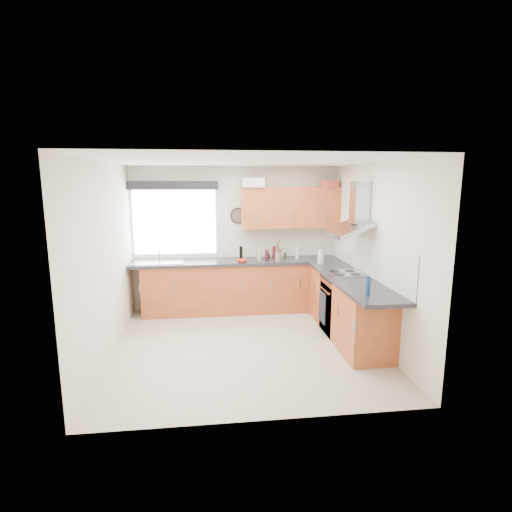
{
  "coord_description": "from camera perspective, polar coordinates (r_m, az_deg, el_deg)",
  "views": [
    {
      "loc": [
        -0.5,
        -5.21,
        2.25
      ],
      "look_at": [
        0.25,
        0.85,
        1.1
      ],
      "focal_mm": 28.0,
      "sensor_mm": 36.0,
      "label": 1
    }
  ],
  "objects": [
    {
      "name": "utensil_pot",
      "position": [
        6.82,
        3.15,
        -0.07
      ],
      "size": [
        0.12,
        0.12,
        0.14
      ],
      "primitive_type": "cylinder",
      "rotation": [
        0.0,
        0.0,
        -0.22
      ],
      "color": "gray",
      "rests_on": "worktop_back"
    },
    {
      "name": "jar_1",
      "position": [
        7.02,
        2.59,
        0.54
      ],
      "size": [
        0.06,
        0.06,
        0.22
      ],
      "primitive_type": "cylinder",
      "color": "maroon",
      "rests_on": "worktop_back"
    },
    {
      "name": "tomato_cluster",
      "position": [
        6.67,
        -1.97,
        -0.66
      ],
      "size": [
        0.18,
        0.18,
        0.06
      ],
      "primitive_type": null,
      "rotation": [
        0.0,
        0.0,
        0.34
      ],
      "color": "red",
      "rests_on": "worktop_back"
    },
    {
      "name": "hob_plate",
      "position": [
        6.01,
        12.57,
        -2.41
      ],
      "size": [
        0.52,
        0.52,
        0.01
      ],
      "primitive_type": "cube",
      "color": "#9FA8B0",
      "rests_on": "worktop_right"
    },
    {
      "name": "oven",
      "position": [
        6.14,
        12.39,
        -6.88
      ],
      "size": [
        0.56,
        0.58,
        0.85
      ],
      "primitive_type": "cube",
      "color": "black",
      "rests_on": "ground_plane"
    },
    {
      "name": "sink",
      "position": [
        6.89,
        -13.84,
        -0.53
      ],
      "size": [
        0.84,
        0.46,
        0.1
      ],
      "primitive_type": null,
      "color": "#9FA8B0",
      "rests_on": "worktop_back"
    },
    {
      "name": "window_blind",
      "position": [
        6.94,
        -11.77,
        9.86
      ],
      "size": [
        1.5,
        0.18,
        0.14
      ],
      "primitive_type": "cube",
      "color": "black",
      "rests_on": "wall_back"
    },
    {
      "name": "jar_6",
      "position": [
        6.96,
        5.93,
        0.34
      ],
      "size": [
        0.07,
        0.07,
        0.2
      ],
      "primitive_type": "cylinder",
      "color": "#BEB7A2",
      "rests_on": "worktop_back"
    },
    {
      "name": "splashback",
      "position": [
        6.06,
        15.26,
        0.12
      ],
      "size": [
        0.01,
        3.0,
        0.54
      ],
      "primitive_type": "cube",
      "color": "white",
      "rests_on": "wall_right"
    },
    {
      "name": "worktop_right",
      "position": [
        5.75,
        13.55,
        -3.38
      ],
      "size": [
        0.62,
        2.42,
        0.05
      ],
      "primitive_type": "cube",
      "color": "black",
      "rests_on": "base_cab_right"
    },
    {
      "name": "washing_machine",
      "position": [
        6.99,
        -4.72,
        -4.92
      ],
      "size": [
        0.59,
        0.58,
        0.75
      ],
      "primitive_type": "cube",
      "rotation": [
        0.0,
        0.0,
        0.17
      ],
      "color": "beige",
      "rests_on": "ground_plane"
    },
    {
      "name": "wall_left",
      "position": [
        5.47,
        -20.69,
        -0.57
      ],
      "size": [
        0.02,
        3.6,
        2.5
      ],
      "primitive_type": "cube",
      "color": "silver",
      "rests_on": "ground_plane"
    },
    {
      "name": "base_cab_corner",
      "position": [
        7.24,
        9.26,
        -4.05
      ],
      "size": [
        0.6,
        0.6,
        0.86
      ],
      "primitive_type": "cube",
      "color": "#9A4523",
      "rests_on": "ground_plane"
    },
    {
      "name": "jar_3",
      "position": [
        6.93,
        2.97,
        0.11
      ],
      "size": [
        0.07,
        0.07,
        0.14
      ],
      "primitive_type": "cylinder",
      "color": "maroon",
      "rests_on": "worktop_back"
    },
    {
      "name": "jar_2",
      "position": [
        6.83,
        0.19,
        0.42
      ],
      "size": [
        0.04,
        0.04,
        0.25
      ],
      "primitive_type": "cylinder",
      "color": "olive",
      "rests_on": "worktop_back"
    },
    {
      "name": "jar_4",
      "position": [
        6.79,
        0.5,
        0.22
      ],
      "size": [
        0.06,
        0.06,
        0.22
      ],
      "primitive_type": "cylinder",
      "color": "#A4978C",
      "rests_on": "worktop_back"
    },
    {
      "name": "wall_right",
      "position": [
        5.78,
        16.5,
        0.26
      ],
      "size": [
        0.02,
        3.6,
        2.5
      ],
      "primitive_type": "cube",
      "color": "silver",
      "rests_on": "ground_plane"
    },
    {
      "name": "jar_5",
      "position": [
        7.11,
        4.19,
        0.15
      ],
      "size": [
        0.04,
        0.04,
        0.09
      ],
      "primitive_type": "cylinder",
      "color": "#163713",
      "rests_on": "worktop_back"
    },
    {
      "name": "base_cab_back",
      "position": [
        6.98,
        -3.53,
        -4.49
      ],
      "size": [
        3.0,
        0.58,
        0.86
      ],
      "primitive_type": "cube",
      "color": "#9A4523",
      "rests_on": "ground_plane"
    },
    {
      "name": "storage_box",
      "position": [
        7.05,
        10.44,
        10.16
      ],
      "size": [
        0.32,
        0.29,
        0.12
      ],
      "primitive_type": "cube",
      "rotation": [
        0.0,
        0.0,
        0.34
      ],
      "color": "#C94837",
      "rests_on": "upper_cabinets"
    },
    {
      "name": "jar_0",
      "position": [
        6.91,
        -2.16,
        0.45
      ],
      "size": [
        0.06,
        0.06,
        0.23
      ],
      "primitive_type": "cylinder",
      "color": "black",
      "rests_on": "worktop_back"
    },
    {
      "name": "bottle_0",
      "position": [
        4.9,
        15.7,
        -4.18
      ],
      "size": [
        0.06,
        0.06,
        0.24
      ],
      "primitive_type": "cylinder",
      "color": "navy",
      "rests_on": "worktop_right"
    },
    {
      "name": "upper_cabinets",
      "position": [
        7.0,
        4.95,
        6.93
      ],
      "size": [
        1.7,
        0.35,
        0.7
      ],
      "primitive_type": "cube",
      "color": "#9A4523",
      "rests_on": "wall_back"
    },
    {
      "name": "ceiling",
      "position": [
        5.24,
        -1.62,
        13.4
      ],
      "size": [
        3.6,
        3.6,
        0.02
      ],
      "primitive_type": "cube",
      "color": "white",
      "rests_on": "wall_back"
    },
    {
      "name": "jar_7",
      "position": [
        6.81,
        1.55,
        0.09
      ],
      "size": [
        0.06,
        0.06,
        0.18
      ],
      "primitive_type": "cylinder",
      "color": "#3C1517",
      "rests_on": "worktop_back"
    },
    {
      "name": "ground_plane",
      "position": [
        5.7,
        -1.49,
        -12.59
      ],
      "size": [
        3.6,
        3.6,
        0.0
      ],
      "primitive_type": "plane",
      "color": "beige"
    },
    {
      "name": "window",
      "position": [
        7.06,
        -11.52,
        4.75
      ],
      "size": [
        1.4,
        0.02,
        1.1
      ],
      "primitive_type": "cube",
      "color": "beige",
      "rests_on": "wall_back"
    },
    {
      "name": "worktop_back",
      "position": [
        6.87,
        -2.73,
        -0.82
      ],
      "size": [
        3.6,
        0.62,
        0.05
      ],
      "primitive_type": "cube",
      "color": "black",
      "rests_on": "base_cab_back"
    },
    {
      "name": "casserole",
      "position": [
        6.78,
        -0.28,
        10.45
      ],
      "size": [
        0.4,
        0.32,
        0.15
      ],
      "primitive_type": "cube",
      "rotation": [
        0.0,
        0.0,
        -0.19
      ],
      "color": "beige",
      "rests_on": "upper_cabinets"
    },
    {
      "name": "wall_front",
      "position": [
        3.59,
        1.21,
        -5.49
      ],
      "size": [
        3.6,
        0.02,
        2.5
      ],
      "primitive_type": "cube",
      "color": "silver",
      "rests_on": "ground_plane"
    },
    {
      "name": "base_cab_right",
      "position": [
        6.01,
        12.95,
        -7.25
      ],
      "size": [
        0.58,
        2.1,
        0.86
      ],
      "primitive_type": "cube",
      "color": "#9A4523",
      "rests_on": "ground_plane"
    },
    {
      "name": "kitchen_roll",
      "position": [
        6.64,
        9.25,
        -0.11
      ],
      "size": [
        0.12,
        0.12,
        0.23
      ],
      "primitive_type": "cylinder",
      "rotation": [
        0.0,
        0.0,
        -0.16
      ],
      "color": "beige",
      "rests_on": "worktop_right"
    },
    {
      "name": "wall_clock",
      "position": [
        7.02,
        -2.54,
        5.76
      ],
      "size": [
        0.28,
        0.04,
        0.28
      ],
      "primitive_type": "cylinder",
      "rotation": [
        1.57,
        0.0,
        0.0
      ],
      "color": "black",
      "rests_on": "wall_back"
    },
    {
      "name": "jar_9",
      "position": [
        6.94,
        3.47,
        0.25
      ],
      "size": [
        0.05,
        0.05,
        0.18
      ],
      "primitive_type": "cylinder",
      "color": "brown",
      "rests_on": "worktop_back"
    },
    {
      "name": "wall_back",
      "position": [
        7.1,
        -2.94,
        2.55
      ],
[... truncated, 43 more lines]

